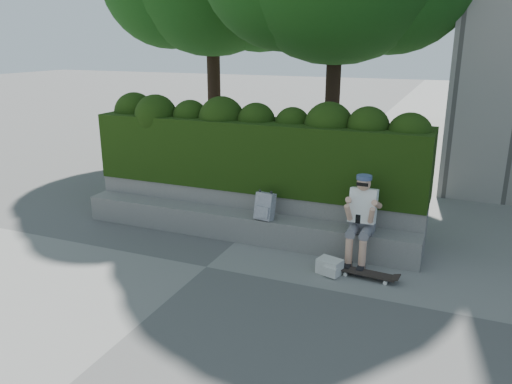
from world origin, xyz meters
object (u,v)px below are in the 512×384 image
at_px(skateboard, 367,273).
at_px(backpack_ground, 330,266).
at_px(person, 362,216).
at_px(backpack_plaid, 265,206).

distance_m(skateboard, backpack_ground, 0.54).
height_order(person, skateboard, person).
bearing_deg(backpack_ground, backpack_plaid, 169.21).
xyz_separation_m(skateboard, backpack_ground, (-0.53, -0.06, 0.04)).
bearing_deg(backpack_plaid, person, 5.57).
distance_m(skateboard, backpack_plaid, 2.00).
xyz_separation_m(person, backpack_plaid, (-1.60, 0.08, -0.08)).
xyz_separation_m(person, skateboard, (0.21, -0.51, -0.68)).
xyz_separation_m(skateboard, backpack_plaid, (-1.81, 0.59, 0.60)).
bearing_deg(backpack_ground, person, 76.47).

